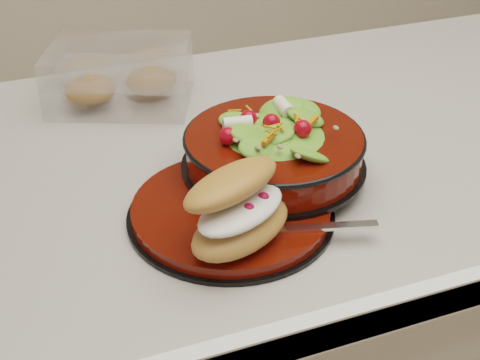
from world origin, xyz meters
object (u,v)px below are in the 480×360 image
object	(u,v)px
salad_bowl	(274,143)
pastry_box	(121,76)
fork	(301,228)
island_counter	(307,337)
croissant	(239,209)
dinner_plate	(232,211)

from	to	relation	value
salad_bowl	pastry_box	world-z (taller)	salad_bowl
fork	pastry_box	xyz separation A→B (m)	(-0.12, 0.46, 0.02)
island_counter	pastry_box	bearing A→B (deg)	140.10
salad_bowl	fork	xyz separation A→B (m)	(-0.02, -0.14, -0.04)
pastry_box	island_counter	bearing A→B (deg)	-17.07
salad_bowl	pastry_box	size ratio (longest dim) A/B	0.93
salad_bowl	croissant	world-z (taller)	salad_bowl
croissant	dinner_plate	bearing A→B (deg)	49.42
dinner_plate	salad_bowl	xyz separation A→B (m)	(0.08, 0.06, 0.05)
dinner_plate	fork	xyz separation A→B (m)	(0.06, -0.08, 0.01)
salad_bowl	croissant	size ratio (longest dim) A/B	1.55
island_counter	fork	xyz separation A→B (m)	(-0.15, -0.24, 0.47)
island_counter	pastry_box	distance (m)	0.60
fork	island_counter	bearing A→B (deg)	-16.66
croissant	salad_bowl	bearing A→B (deg)	24.88
dinner_plate	fork	world-z (taller)	fork
dinner_plate	croissant	xyz separation A→B (m)	(-0.01, -0.07, 0.05)
croissant	fork	world-z (taller)	croissant
salad_bowl	croissant	xyz separation A→B (m)	(-0.10, -0.13, 0.00)
dinner_plate	pastry_box	world-z (taller)	pastry_box
dinner_plate	pastry_box	distance (m)	0.39
island_counter	pastry_box	size ratio (longest dim) A/B	4.57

